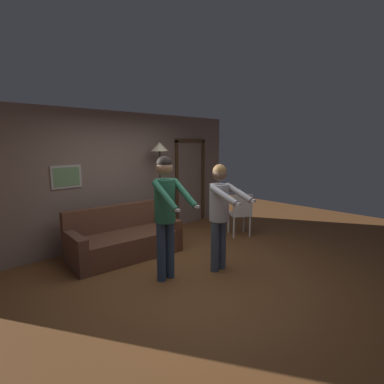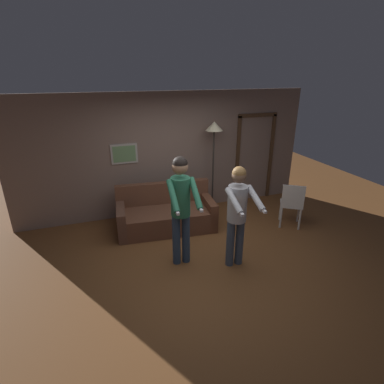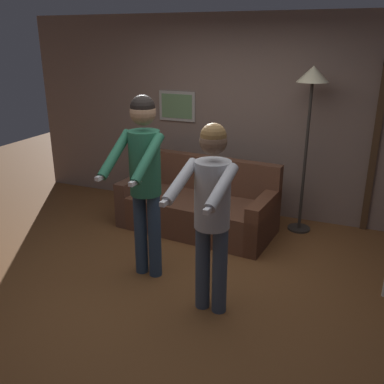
{
  "view_description": "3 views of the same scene",
  "coord_description": "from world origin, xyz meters",
  "px_view_note": "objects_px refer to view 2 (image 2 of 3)",
  "views": [
    {
      "loc": [
        -3.01,
        -3.15,
        2.01
      ],
      "look_at": [
        0.06,
        -0.04,
        1.27
      ],
      "focal_mm": 28.0,
      "sensor_mm": 36.0,
      "label": 1
    },
    {
      "loc": [
        -1.58,
        -3.93,
        2.96
      ],
      "look_at": [
        -0.19,
        0.02,
        1.26
      ],
      "focal_mm": 28.0,
      "sensor_mm": 36.0,
      "label": 2
    },
    {
      "loc": [
        1.54,
        -3.33,
        2.29
      ],
      "look_at": [
        0.19,
        -0.06,
        1.02
      ],
      "focal_mm": 40.0,
      "sensor_mm": 36.0,
      "label": 3
    }
  ],
  "objects_px": {
    "torchiere_lamp": "(214,136)",
    "couch": "(166,215)",
    "person_standing_right": "(238,208)",
    "dining_chair_distant": "(292,203)",
    "person_standing_left": "(181,201)"
  },
  "relations": [
    {
      "from": "torchiere_lamp",
      "to": "couch",
      "type": "bearing_deg",
      "value": -159.18
    },
    {
      "from": "couch",
      "to": "person_standing_right",
      "type": "xyz_separation_m",
      "value": [
        0.74,
        -1.58,
        0.74
      ]
    },
    {
      "from": "person_standing_right",
      "to": "dining_chair_distant",
      "type": "relative_size",
      "value": 1.8
    },
    {
      "from": "torchiere_lamp",
      "to": "person_standing_right",
      "type": "distance_m",
      "value": 2.2
    },
    {
      "from": "person_standing_right",
      "to": "dining_chair_distant",
      "type": "bearing_deg",
      "value": 25.87
    },
    {
      "from": "torchiere_lamp",
      "to": "person_standing_left",
      "type": "distance_m",
      "value": 2.2
    },
    {
      "from": "couch",
      "to": "person_standing_right",
      "type": "bearing_deg",
      "value": -64.91
    },
    {
      "from": "torchiere_lamp",
      "to": "person_standing_right",
      "type": "height_order",
      "value": "torchiere_lamp"
    },
    {
      "from": "person_standing_right",
      "to": "torchiere_lamp",
      "type": "bearing_deg",
      "value": 77.24
    },
    {
      "from": "couch",
      "to": "person_standing_right",
      "type": "relative_size",
      "value": 1.18
    },
    {
      "from": "person_standing_left",
      "to": "person_standing_right",
      "type": "relative_size",
      "value": 1.08
    },
    {
      "from": "couch",
      "to": "person_standing_left",
      "type": "distance_m",
      "value": 1.5
    },
    {
      "from": "person_standing_right",
      "to": "dining_chair_distant",
      "type": "xyz_separation_m",
      "value": [
        1.65,
        0.8,
        -0.49
      ]
    },
    {
      "from": "torchiere_lamp",
      "to": "person_standing_right",
      "type": "relative_size",
      "value": 1.19
    },
    {
      "from": "couch",
      "to": "dining_chair_distant",
      "type": "xyz_separation_m",
      "value": [
        2.39,
        -0.78,
        0.25
      ]
    }
  ]
}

